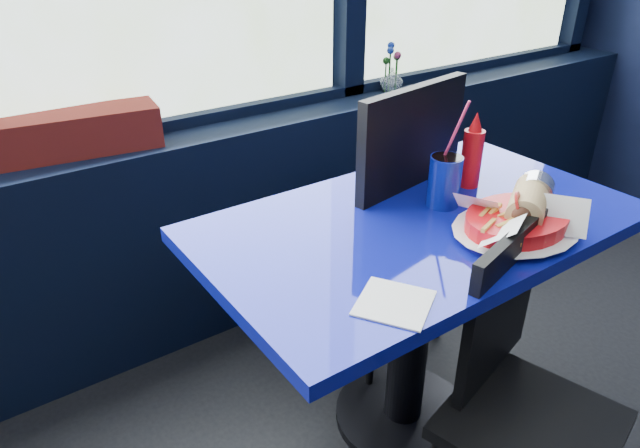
{
  "coord_description": "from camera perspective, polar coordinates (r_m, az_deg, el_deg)",
  "views": [
    {
      "loc": [
        -0.7,
        1.04,
        1.47
      ],
      "look_at": [
        -0.05,
        1.98,
        0.85
      ],
      "focal_mm": 32.0,
      "sensor_mm": 36.0,
      "label": 1
    }
  ],
  "objects": [
    {
      "name": "window_sill",
      "position": [
        2.23,
        -12.17,
        -0.85
      ],
      "size": [
        5.0,
        0.26,
        0.8
      ],
      "primitive_type": "cube",
      "color": "black",
      "rests_on": "ground"
    },
    {
      "name": "near_table",
      "position": [
        1.66,
        9.52,
        -4.96
      ],
      "size": [
        1.2,
        0.7,
        0.75
      ],
      "color": "black",
      "rests_on": "ground"
    },
    {
      "name": "chair_near_front",
      "position": [
        1.51,
        19.12,
        -14.57
      ],
      "size": [
        0.46,
        0.46,
        0.83
      ],
      "rotation": [
        0.0,
        0.0,
        0.26
      ],
      "color": "black",
      "rests_on": "ground"
    },
    {
      "name": "chair_near_back",
      "position": [
        1.92,
        6.37,
        1.45
      ],
      "size": [
        0.55,
        0.55,
        1.05
      ],
      "rotation": [
        0.0,
        0.0,
        3.31
      ],
      "color": "black",
      "rests_on": "ground"
    },
    {
      "name": "planter_box",
      "position": [
        1.98,
        -25.33,
        7.96
      ],
      "size": [
        0.67,
        0.25,
        0.13
      ],
      "primitive_type": "cube",
      "rotation": [
        0.0,
        0.0,
        -0.13
      ],
      "color": "maroon",
      "rests_on": "window_sill"
    },
    {
      "name": "flower_vase",
      "position": [
        2.53,
        7.18,
        14.37
      ],
      "size": [
        0.11,
        0.12,
        0.21
      ],
      "rotation": [
        0.0,
        0.0,
        0.16
      ],
      "color": "silver",
      "rests_on": "window_sill"
    },
    {
      "name": "food_basket",
      "position": [
        1.54,
        19.24,
        0.58
      ],
      "size": [
        0.34,
        0.33,
        0.12
      ],
      "rotation": [
        0.0,
        0.0,
        0.1
      ],
      "color": "red",
      "rests_on": "near_table"
    },
    {
      "name": "ketchup_bottle",
      "position": [
        1.75,
        14.96,
        6.78
      ],
      "size": [
        0.06,
        0.06,
        0.23
      ],
      "color": "red",
      "rests_on": "near_table"
    },
    {
      "name": "soda_cup",
      "position": [
        1.62,
        12.35,
        4.31
      ],
      "size": [
        0.09,
        0.09,
        0.31
      ],
      "rotation": [
        0.0,
        0.0,
        -0.26
      ],
      "color": "navy",
      "rests_on": "near_table"
    },
    {
      "name": "napkin",
      "position": [
        1.22,
        7.43,
        -7.82
      ],
      "size": [
        0.21,
        0.21,
        0.0
      ],
      "primitive_type": "cube",
      "rotation": [
        0.0,
        0.0,
        0.57
      ],
      "color": "white",
      "rests_on": "near_table"
    }
  ]
}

